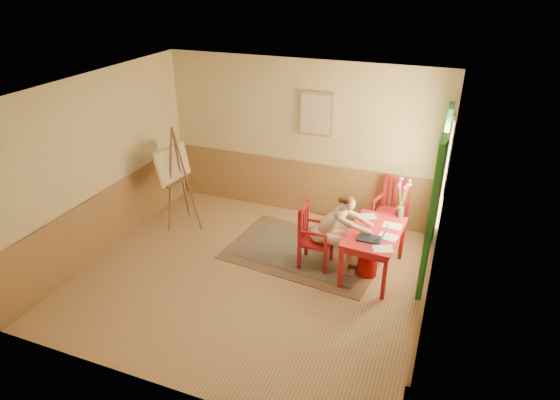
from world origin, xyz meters
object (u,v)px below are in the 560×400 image
at_px(table, 374,236).
at_px(figure, 335,228).
at_px(chair_left, 313,237).
at_px(chair_back, 391,209).
at_px(easel, 174,168).
at_px(laptop, 374,237).

bearing_deg(table, figure, -171.45).
relative_size(chair_left, figure, 0.79).
distance_m(chair_back, easel, 3.70).
xyz_separation_m(chair_back, laptop, (-0.03, -1.39, 0.24)).
relative_size(chair_left, easel, 0.55).
height_order(figure, easel, easel).
bearing_deg(chair_back, chair_left, -127.52).
distance_m(table, figure, 0.58).
bearing_deg(table, chair_left, -172.93).
distance_m(table, chair_left, 0.91).
height_order(chair_left, laptop, chair_left).
bearing_deg(figure, easel, 172.95).
bearing_deg(figure, laptop, -15.53).
distance_m(table, easel, 3.54).
xyz_separation_m(table, easel, (-3.50, 0.28, 0.44)).
bearing_deg(table, easel, 175.46).
height_order(laptop, easel, easel).
bearing_deg(easel, chair_back, 13.51).
xyz_separation_m(table, chair_left, (-0.90, -0.11, -0.13)).
bearing_deg(figure, chair_left, -175.49).
bearing_deg(laptop, figure, 164.47).
relative_size(table, figure, 0.99).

